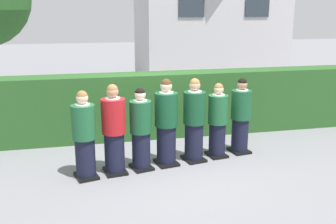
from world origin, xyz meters
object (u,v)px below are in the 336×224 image
at_px(student_front_row_0, 84,137).
at_px(student_in_red_blazer, 114,132).
at_px(student_front_row_2, 141,131).
at_px(student_front_row_5, 218,122).
at_px(student_front_row_4, 194,122).
at_px(student_front_row_3, 166,124).
at_px(student_front_row_6, 241,118).

bearing_deg(student_front_row_0, student_in_red_blazer, 11.59).
distance_m(student_front_row_2, student_front_row_5, 1.65).
xyz_separation_m(student_in_red_blazer, student_front_row_4, (1.60, 0.28, -0.00)).
distance_m(student_front_row_0, student_front_row_2, 1.05).
bearing_deg(student_front_row_4, student_front_row_2, -169.77).
bearing_deg(student_front_row_2, student_front_row_5, 10.80).
distance_m(student_in_red_blazer, student_front_row_2, 0.52).
bearing_deg(student_front_row_5, student_front_row_4, -168.04).
bearing_deg(student_front_row_2, student_in_red_blazer, -171.01).
height_order(student_in_red_blazer, student_front_row_5, student_in_red_blazer).
distance_m(student_in_red_blazer, student_front_row_4, 1.62).
distance_m(student_front_row_2, student_front_row_4, 1.11).
bearing_deg(student_front_row_4, student_front_row_0, -169.72).
relative_size(student_front_row_3, student_front_row_6, 1.07).
bearing_deg(student_in_red_blazer, student_front_row_4, 9.84).
height_order(student_front_row_0, student_front_row_2, student_front_row_0).
bearing_deg(student_in_red_blazer, student_front_row_5, 10.37).
distance_m(student_front_row_2, student_front_row_6, 2.22).
bearing_deg(student_front_row_5, student_front_row_6, 12.71).
xyz_separation_m(student_front_row_4, student_front_row_5, (0.53, 0.11, -0.07)).
xyz_separation_m(student_front_row_0, student_front_row_2, (1.03, 0.19, -0.02)).
distance_m(student_front_row_0, student_in_red_blazer, 0.54).
xyz_separation_m(student_front_row_4, student_front_row_6, (1.08, 0.24, -0.04)).
height_order(student_front_row_2, student_front_row_4, student_front_row_4).
relative_size(student_front_row_4, student_front_row_6, 1.05).
bearing_deg(student_front_row_2, student_front_row_3, 13.15).
xyz_separation_m(student_front_row_0, student_front_row_4, (2.13, 0.39, 0.03)).
xyz_separation_m(student_front_row_2, student_front_row_4, (1.09, 0.20, 0.05)).
xyz_separation_m(student_front_row_3, student_front_row_5, (1.11, 0.19, -0.08)).
xyz_separation_m(student_front_row_2, student_front_row_5, (1.62, 0.31, -0.02)).
bearing_deg(student_front_row_6, student_front_row_4, -167.66).
bearing_deg(student_front_row_3, student_front_row_2, -166.85).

